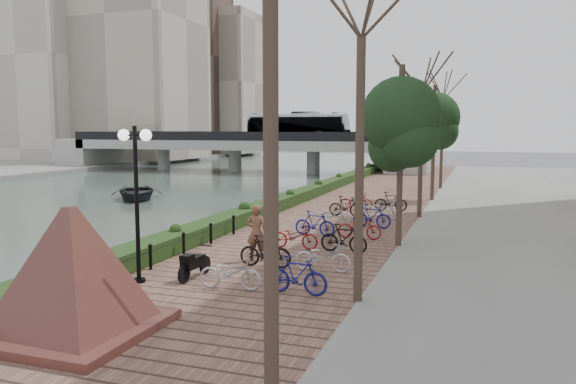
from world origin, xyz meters
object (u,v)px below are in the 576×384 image
at_px(motorcycle, 195,263).
at_px(granite_monument, 72,270).
at_px(lamppost, 136,169).
at_px(boat, 136,192).
at_px(pedestrian, 256,232).

bearing_deg(motorcycle, granite_monument, -91.21).
height_order(lamppost, motorcycle, lamppost).
xyz_separation_m(lamppost, motorcycle, (1.28, 0.87, -2.72)).
bearing_deg(boat, granite_monument, -90.80).
relative_size(granite_monument, pedestrian, 2.78).
bearing_deg(boat, pedestrian, -77.94).
distance_m(lamppost, motorcycle, 3.13).
distance_m(pedestrian, boat, 21.42).
xyz_separation_m(granite_monument, pedestrian, (1.14, 7.24, -0.43)).
height_order(motorcycle, pedestrian, pedestrian).
distance_m(granite_monument, lamppost, 4.31).
bearing_deg(granite_monument, motorcycle, 86.28).
bearing_deg(lamppost, motorcycle, 34.33).
relative_size(lamppost, motorcycle, 3.09).
bearing_deg(pedestrian, motorcycle, 66.37).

